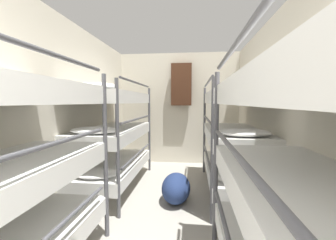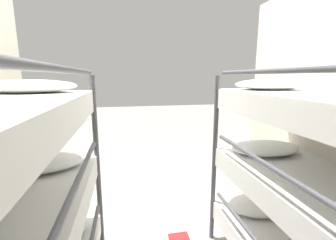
{
  "view_description": "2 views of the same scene",
  "coord_description": "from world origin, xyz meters",
  "views": [
    {
      "loc": [
        0.33,
        0.34,
        1.37
      ],
      "look_at": [
        -0.07,
        3.83,
        1.09
      ],
      "focal_mm": 24.0,
      "sensor_mm": 36.0,
      "label": 1
    },
    {
      "loc": [
        0.29,
        2.5,
        1.63
      ],
      "look_at": [
        -0.14,
        0.27,
        1.19
      ],
      "focal_mm": 24.0,
      "sensor_mm": 36.0,
      "label": 2
    }
  ],
  "objects": [
    {
      "name": "bunk_stack_left_near",
      "position": [
        -0.92,
        1.46,
        0.89
      ],
      "size": [
        0.78,
        1.93,
        1.68
      ],
      "color": "#4C4C51",
      "rests_on": "ground_plane"
    },
    {
      "name": "ground_plane",
      "position": [
        0.0,
        0.0,
        0.0
      ],
      "size": [
        20.0,
        20.0,
        0.0
      ],
      "primitive_type": "plane",
      "color": "gray"
    },
    {
      "name": "floor_book",
      "position": [
        -0.21,
        0.54,
        0.01
      ],
      "size": [
        0.2,
        0.15,
        0.02
      ],
      "color": "maroon",
      "rests_on": "ground_plane"
    }
  ]
}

